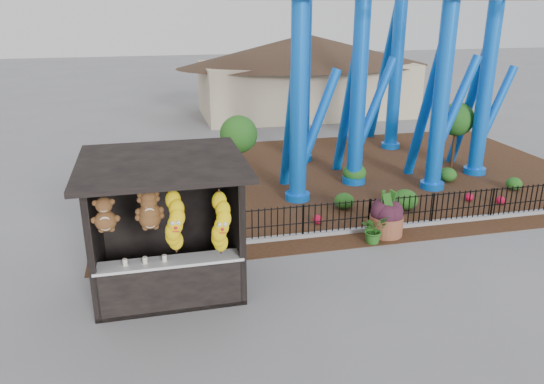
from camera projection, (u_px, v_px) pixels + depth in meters
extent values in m
plane|color=slate|center=(307.00, 295.00, 12.04)|extent=(120.00, 120.00, 0.00)
cube|color=#331E11|center=(346.00, 176.00, 20.24)|extent=(18.00, 12.00, 0.02)
cube|color=gray|center=(407.00, 225.00, 15.65)|extent=(18.00, 0.18, 0.12)
cube|color=black|center=(170.00, 283.00, 12.47)|extent=(3.20, 2.60, 0.10)
cube|color=black|center=(163.00, 207.00, 13.11)|extent=(3.20, 0.12, 3.00)
cube|color=black|center=(95.00, 232.00, 11.64)|extent=(0.12, 2.60, 3.00)
cube|color=black|center=(233.00, 220.00, 12.32)|extent=(0.12, 2.60, 3.00)
cube|color=black|center=(162.00, 163.00, 11.22)|extent=(3.50, 3.40, 0.12)
cube|color=black|center=(91.00, 257.00, 10.52)|extent=(0.14, 0.14, 3.00)
cube|color=black|center=(242.00, 242.00, 11.19)|extent=(0.14, 0.14, 3.00)
cube|color=black|center=(171.00, 286.00, 11.34)|extent=(3.00, 0.50, 1.10)
cube|color=silver|center=(170.00, 262.00, 11.14)|extent=(3.10, 0.55, 0.06)
cylinder|color=black|center=(165.00, 191.00, 10.20)|extent=(2.90, 0.04, 0.04)
cylinder|color=blue|center=(299.00, 96.00, 16.69)|extent=(0.56, 0.56, 7.00)
cylinder|color=blue|center=(297.00, 196.00, 17.83)|extent=(0.84, 0.84, 0.24)
cylinder|color=blue|center=(359.00, 83.00, 18.28)|extent=(0.56, 0.56, 7.30)
cylinder|color=blue|center=(354.00, 180.00, 19.47)|extent=(0.84, 0.84, 0.24)
cylinder|color=blue|center=(443.00, 82.00, 17.70)|extent=(0.56, 0.56, 7.50)
cylinder|color=blue|center=(432.00, 185.00, 18.92)|extent=(0.84, 0.84, 0.24)
cylinder|color=blue|center=(485.00, 88.00, 19.50)|extent=(0.56, 0.56, 6.60)
cylinder|color=blue|center=(474.00, 170.00, 20.57)|extent=(0.84, 0.84, 0.24)
cylinder|color=blue|center=(304.00, 44.00, 20.72)|extent=(0.56, 0.56, 9.50)
cylinder|color=blue|center=(302.00, 158.00, 22.28)|extent=(0.84, 0.84, 0.24)
cylinder|color=blue|center=(399.00, 28.00, 22.45)|extent=(0.56, 0.56, 10.50)
cylinder|color=blue|center=(390.00, 145.00, 24.18)|extent=(0.84, 0.84, 0.24)
cylinder|color=blue|center=(291.00, 117.00, 17.81)|extent=(0.36, 2.21, 5.85)
cylinder|color=blue|center=(316.00, 125.00, 17.47)|extent=(1.62, 0.32, 3.73)
cylinder|color=blue|center=(348.00, 105.00, 19.42)|extent=(0.36, 2.29, 6.10)
cylinder|color=blue|center=(372.00, 112.00, 19.08)|extent=(1.67, 0.32, 3.88)
cylinder|color=blue|center=(427.00, 106.00, 18.84)|extent=(0.36, 2.34, 6.26)
cylinder|color=blue|center=(453.00, 113.00, 18.51)|extent=(1.71, 0.32, 3.99)
cylinder|color=blue|center=(469.00, 106.00, 20.60)|extent=(0.36, 2.10, 5.53)
cylinder|color=blue|center=(493.00, 112.00, 20.26)|extent=(1.54, 0.32, 3.52)
cylinder|color=brown|center=(386.00, 225.00, 15.07)|extent=(1.22, 1.22, 0.59)
ellipsoid|color=black|center=(387.00, 205.00, 14.86)|extent=(0.70, 0.70, 0.64)
imported|color=#275719|center=(374.00, 229.00, 14.53)|extent=(0.89, 0.82, 0.80)
ellipsoid|color=#205118|center=(344.00, 201.00, 16.98)|extent=(0.64, 0.64, 0.51)
ellipsoid|color=#205118|center=(405.00, 200.00, 16.89)|extent=(0.81, 0.81, 0.65)
ellipsoid|color=#205118|center=(448.00, 175.00, 19.57)|extent=(0.65, 0.65, 0.52)
ellipsoid|color=#205118|center=(354.00, 173.00, 19.50)|extent=(0.86, 0.86, 0.69)
ellipsoid|color=#205118|center=(514.00, 184.00, 18.70)|extent=(0.56, 0.56, 0.44)
sphere|color=#B30B2C|center=(317.00, 219.00, 15.83)|extent=(0.28, 0.28, 0.28)
sphere|color=#B30B2C|center=(378.00, 211.00, 16.48)|extent=(0.28, 0.28, 0.28)
sphere|color=#B30B2C|center=(469.00, 197.00, 17.65)|extent=(0.28, 0.28, 0.28)
sphere|color=#B30B2C|center=(501.00, 200.00, 17.35)|extent=(0.28, 0.28, 0.28)
cube|color=#BFAD8C|center=(305.00, 89.00, 31.17)|extent=(12.00, 6.00, 3.00)
cone|color=#332319|center=(306.00, 46.00, 30.36)|extent=(15.00, 15.00, 1.80)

